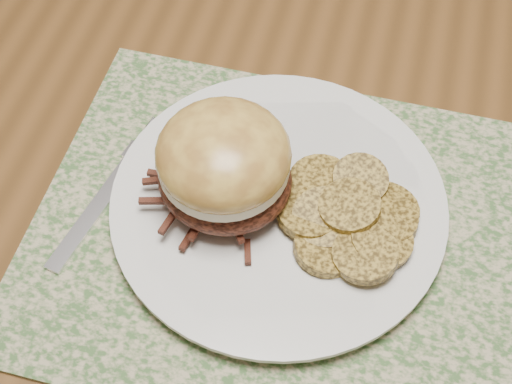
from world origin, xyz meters
TOP-DOWN VIEW (x-y plane):
  - ground at (0.00, 0.00)m, footprint 3.50×3.50m
  - dining_table at (0.00, 0.00)m, footprint 1.50×0.90m
  - placemat at (-0.08, -0.23)m, footprint 0.45×0.33m
  - dinner_plate at (-0.11, -0.21)m, footprint 0.26×0.26m
  - pork_sandwich at (-0.15, -0.22)m, footprint 0.13×0.13m
  - roasted_potatoes at (-0.05, -0.22)m, footprint 0.13×0.14m
  - fork at (-0.25, -0.23)m, footprint 0.05×0.17m

SIDE VIEW (x-z plane):
  - ground at x=0.00m, z-range 0.00..0.00m
  - dining_table at x=0.00m, z-range 0.30..1.05m
  - placemat at x=-0.08m, z-range 0.75..0.75m
  - fork at x=-0.25m, z-range 0.75..0.76m
  - dinner_plate at x=-0.11m, z-range 0.75..0.77m
  - roasted_potatoes at x=-0.05m, z-range 0.76..0.79m
  - pork_sandwich at x=-0.15m, z-range 0.77..0.85m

